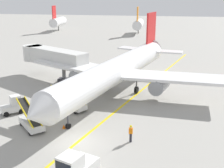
{
  "coord_description": "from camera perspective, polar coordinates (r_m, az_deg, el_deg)",
  "views": [
    {
      "loc": [
        7.3,
        -24.26,
        13.52
      ],
      "look_at": [
        1.24,
        10.78,
        2.5
      ],
      "focal_mm": 48.34,
      "sensor_mm": 36.0,
      "label": 1
    }
  ],
  "objects": [
    {
      "name": "jet_bridge",
      "position": [
        49.06,
        -11.66,
        5.12
      ],
      "size": [
        12.43,
        8.48,
        4.85
      ],
      "color": "silver",
      "rests_on": "ground"
    },
    {
      "name": "safety_cone_nose_right",
      "position": [
        31.57,
        -9.1,
        -7.93
      ],
      "size": [
        0.36,
        0.36,
        0.44
      ],
      "primitive_type": "cone",
      "color": "orange",
      "rests_on": "ground"
    },
    {
      "name": "distant_aircraft_far_left",
      "position": [
        109.32,
        -10.18,
        11.54
      ],
      "size": [
        3.0,
        10.1,
        8.8
      ],
      "color": "silver",
      "rests_on": "ground"
    },
    {
      "name": "belt_loader_aft_hold",
      "position": [
        32.04,
        -15.07,
        -6.85
      ],
      "size": [
        4.35,
        4.48,
        2.59
      ],
      "color": "silver",
      "rests_on": "ground"
    },
    {
      "name": "ground_plane",
      "position": [
        28.72,
        -6.23,
        -10.98
      ],
      "size": [
        300.0,
        300.0,
        0.0
      ],
      "primitive_type": "plane",
      "color": "#9E9B93"
    },
    {
      "name": "taxi_line_yellow",
      "position": [
        32.8,
        -1.74,
        -7.13
      ],
      "size": [
        22.29,
        77.0,
        0.01
      ],
      "primitive_type": "cube",
      "rotation": [
        0.0,
        0.0,
        -0.28
      ],
      "color": "yellow",
      "rests_on": "ground"
    },
    {
      "name": "belt_loader_forward_hold",
      "position": [
        36.08,
        -7.8,
        -3.63
      ],
      "size": [
        4.98,
        3.53,
        2.59
      ],
      "color": "silver",
      "rests_on": "ground"
    },
    {
      "name": "safety_cone_nose_left",
      "position": [
        44.09,
        -6.17,
        -0.45
      ],
      "size": [
        0.36,
        0.36,
        0.44
      ],
      "primitive_type": "cone",
      "color": "orange",
      "rests_on": "ground"
    },
    {
      "name": "ground_crew_marshaller",
      "position": [
        28.36,
        3.56,
        -9.21
      ],
      "size": [
        0.36,
        0.24,
        1.7
      ],
      "color": "#26262D",
      "rests_on": "ground"
    },
    {
      "name": "pushback_tug",
      "position": [
        23.33,
        -7.15,
        -15.4
      ],
      "size": [
        3.09,
        4.05,
        2.2
      ],
      "color": "silver",
      "rests_on": "ground"
    },
    {
      "name": "baggage_tug_near_wing",
      "position": [
        36.41,
        -18.17,
        -3.92
      ],
      "size": [
        2.66,
        2.56,
        2.1
      ],
      "color": "silver",
      "rests_on": "ground"
    },
    {
      "name": "distant_aircraft_mid_left",
      "position": [
        100.54,
        5.0,
        11.27
      ],
      "size": [
        3.0,
        10.1,
        8.8
      ],
      "color": "silver",
      "rests_on": "ground"
    },
    {
      "name": "airliner",
      "position": [
        40.31,
        1.07,
        2.7
      ],
      "size": [
        27.81,
        34.72,
        10.1
      ],
      "color": "white",
      "rests_on": "ground"
    }
  ]
}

